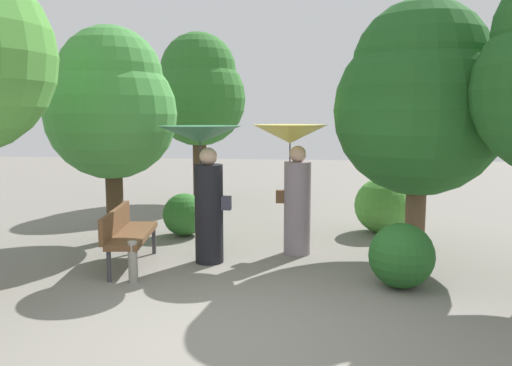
{
  "coord_description": "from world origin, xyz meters",
  "views": [
    {
      "loc": [
        0.92,
        -4.79,
        2.14
      ],
      "look_at": [
        0.0,
        2.83,
        1.12
      ],
      "focal_mm": 35.51,
      "sensor_mm": 36.0,
      "label": 1
    }
  ],
  "objects": [
    {
      "name": "tree_far_back",
      "position": [
        -2.01,
        7.64,
        2.76
      ],
      "size": [
        2.33,
        2.33,
        4.17
      ],
      "color": "#42301E",
      "rests_on": "ground"
    },
    {
      "name": "person_left",
      "position": [
        -0.7,
        2.34,
        1.4
      ],
      "size": [
        1.21,
        1.21,
        2.0
      ],
      "rotation": [
        0.0,
        0.0,
        1.42
      ],
      "color": "black",
      "rests_on": "ground"
    },
    {
      "name": "park_bench",
      "position": [
        -1.74,
        1.96,
        0.51
      ],
      "size": [
        0.7,
        1.55,
        0.83
      ],
      "rotation": [
        0.0,
        0.0,
        1.71
      ],
      "color": "#38383D",
      "rests_on": "ground"
    },
    {
      "name": "tree_mid_right",
      "position": [
        2.4,
        2.9,
        2.41
      ],
      "size": [
        2.49,
        2.49,
        3.81
      ],
      "color": "brown",
      "rests_on": "ground"
    },
    {
      "name": "tree_mid_left",
      "position": [
        -2.5,
        3.39,
        2.35
      ],
      "size": [
        2.18,
        2.18,
        3.62
      ],
      "color": "#42301E",
      "rests_on": "ground"
    },
    {
      "name": "ground_plane",
      "position": [
        0.0,
        0.0,
        0.0
      ],
      "size": [
        40.0,
        40.0,
        0.0
      ],
      "primitive_type": "plane",
      "color": "slate"
    },
    {
      "name": "bush_behind_bench",
      "position": [
        2.13,
        4.56,
        0.51
      ],
      "size": [
        1.02,
        1.02,
        1.02
      ],
      "primitive_type": "sphere",
      "color": "#4C9338",
      "rests_on": "ground"
    },
    {
      "name": "bush_path_right",
      "position": [
        1.99,
        1.52,
        0.41
      ],
      "size": [
        0.82,
        0.82,
        0.82
      ],
      "primitive_type": "sphere",
      "color": "#235B23",
      "rests_on": "ground"
    },
    {
      "name": "bush_path_left",
      "position": [
        -1.43,
        3.9,
        0.38
      ],
      "size": [
        0.77,
        0.77,
        0.77
      ],
      "primitive_type": "sphere",
      "color": "#2D6B28",
      "rests_on": "ground"
    },
    {
      "name": "person_right",
      "position": [
        0.56,
        2.95,
        1.41
      ],
      "size": [
        1.14,
        1.14,
        2.01
      ],
      "rotation": [
        0.0,
        0.0,
        1.42
      ],
      "color": "gray",
      "rests_on": "ground"
    },
    {
      "name": "path_marker_post",
      "position": [
        -1.42,
        1.31,
        0.27
      ],
      "size": [
        0.12,
        0.12,
        0.54
      ],
      "primitive_type": "cylinder",
      "color": "gray",
      "rests_on": "ground"
    }
  ]
}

